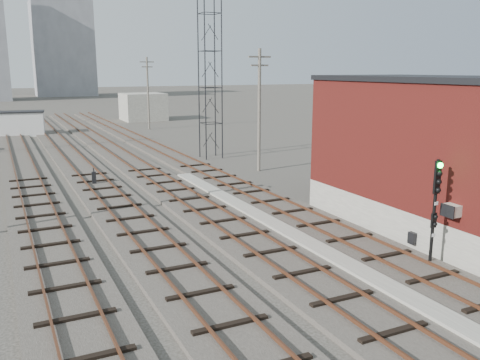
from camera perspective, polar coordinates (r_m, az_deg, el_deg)
ground at (r=66.71m, az=-16.01°, el=5.39°), size 320.00×320.00×0.00m
track_right at (r=46.98m, az=-8.53°, el=3.12°), size 3.20×90.00×0.39m
track_mid_right at (r=45.98m, az=-13.29°, el=2.72°), size 3.20×90.00×0.39m
track_mid_left at (r=45.31m, az=-18.23°, el=2.29°), size 3.20×90.00×0.39m
track_left at (r=44.99m, az=-23.27°, el=1.83°), size 3.20×90.00×0.39m
platform_curb at (r=23.76m, az=5.07°, el=-5.86°), size 0.90×28.00×0.26m
brick_building at (r=25.75m, az=21.11°, el=2.79°), size 6.54×12.20×7.22m
lattice_tower at (r=43.64m, az=-3.38°, el=12.28°), size 1.60×1.60×15.00m
utility_pole_right_a at (r=37.82m, az=2.17°, el=8.19°), size 1.80×0.24×9.00m
utility_pole_right_b at (r=65.81m, az=-10.30°, el=9.77°), size 1.80×0.24×9.00m
apartment_right at (r=156.61m, az=-19.25°, el=13.69°), size 16.00×12.00×26.00m
shed_right at (r=78.18m, az=-10.83°, el=8.08°), size 6.00×6.00×4.00m
signal_mast at (r=20.75m, az=21.08°, el=-2.51°), size 0.40×0.42×4.23m
switch_stand at (r=34.59m, az=-16.08°, el=0.20°), size 0.29×0.29×1.15m
site_trailer at (r=63.83m, az=-24.09°, el=5.80°), size 7.04×3.70×2.84m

